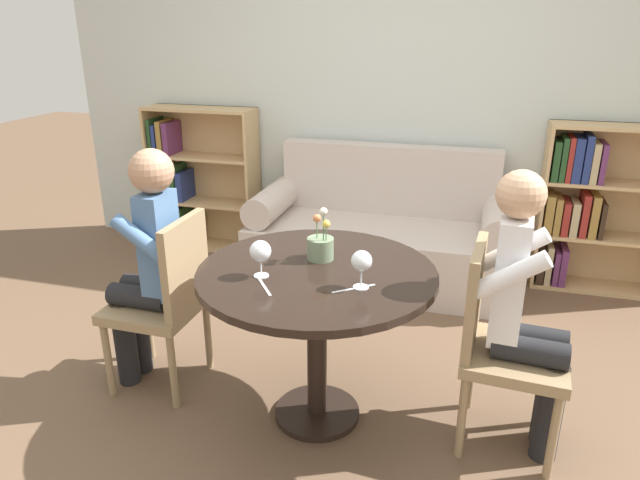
{
  "coord_description": "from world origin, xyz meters",
  "views": [
    {
      "loc": [
        0.62,
        -2.14,
        1.74
      ],
      "look_at": [
        0.0,
        0.05,
        0.87
      ],
      "focal_mm": 32.0,
      "sensor_mm": 36.0,
      "label": 1
    }
  ],
  "objects_px": {
    "person_left": "(148,264)",
    "wine_glass_right": "(362,262)",
    "person_right": "(526,312)",
    "chair_right": "(499,339)",
    "flower_vase": "(321,246)",
    "bookshelf_right": "(590,207)",
    "wine_glass_left": "(260,252)",
    "bookshelf_left": "(194,184)",
    "chair_left": "(167,296)",
    "couch": "(381,237)"
  },
  "relations": [
    {
      "from": "chair_right",
      "to": "bookshelf_left",
      "type": "bearing_deg",
      "value": 56.6
    },
    {
      "from": "wine_glass_left",
      "to": "flower_vase",
      "type": "bearing_deg",
      "value": 52.5
    },
    {
      "from": "chair_left",
      "to": "chair_right",
      "type": "relative_size",
      "value": 1.0
    },
    {
      "from": "person_right",
      "to": "wine_glass_right",
      "type": "height_order",
      "value": "person_right"
    },
    {
      "from": "person_right",
      "to": "flower_vase",
      "type": "distance_m",
      "value": 0.9
    },
    {
      "from": "bookshelf_right",
      "to": "person_right",
      "type": "bearing_deg",
      "value": -105.5
    },
    {
      "from": "chair_left",
      "to": "person_right",
      "type": "bearing_deg",
      "value": 91.05
    },
    {
      "from": "couch",
      "to": "bookshelf_right",
      "type": "xyz_separation_m",
      "value": [
        1.38,
        0.26,
        0.27
      ]
    },
    {
      "from": "flower_vase",
      "to": "chair_left",
      "type": "bearing_deg",
      "value": -174.66
    },
    {
      "from": "person_left",
      "to": "person_right",
      "type": "relative_size",
      "value": 0.99
    },
    {
      "from": "bookshelf_right",
      "to": "person_right",
      "type": "xyz_separation_m",
      "value": [
        -0.51,
        -1.83,
        0.06
      ]
    },
    {
      "from": "person_left",
      "to": "wine_glass_left",
      "type": "distance_m",
      "value": 0.71
    },
    {
      "from": "chair_right",
      "to": "wine_glass_left",
      "type": "xyz_separation_m",
      "value": [
        -0.98,
        -0.2,
        0.37
      ]
    },
    {
      "from": "bookshelf_left",
      "to": "chair_right",
      "type": "xyz_separation_m",
      "value": [
        2.37,
        -1.82,
        -0.02
      ]
    },
    {
      "from": "chair_left",
      "to": "flower_vase",
      "type": "relative_size",
      "value": 3.62
    },
    {
      "from": "bookshelf_right",
      "to": "flower_vase",
      "type": "height_order",
      "value": "bookshelf_right"
    },
    {
      "from": "chair_left",
      "to": "wine_glass_right",
      "type": "distance_m",
      "value": 1.07
    },
    {
      "from": "couch",
      "to": "flower_vase",
      "type": "height_order",
      "value": "flower_vase"
    },
    {
      "from": "wine_glass_left",
      "to": "bookshelf_right",
      "type": "bearing_deg",
      "value": 51.9
    },
    {
      "from": "couch",
      "to": "flower_vase",
      "type": "distance_m",
      "value": 1.59
    },
    {
      "from": "person_left",
      "to": "wine_glass_right",
      "type": "bearing_deg",
      "value": 81.7
    },
    {
      "from": "bookshelf_left",
      "to": "person_left",
      "type": "distance_m",
      "value": 1.99
    },
    {
      "from": "bookshelf_right",
      "to": "chair_left",
      "type": "distance_m",
      "value": 2.84
    },
    {
      "from": "couch",
      "to": "chair_right",
      "type": "bearing_deg",
      "value": -63.5
    },
    {
      "from": "chair_right",
      "to": "person_right",
      "type": "relative_size",
      "value": 0.73
    },
    {
      "from": "couch",
      "to": "chair_left",
      "type": "xyz_separation_m",
      "value": [
        -0.78,
        -1.58,
        0.18
      ]
    },
    {
      "from": "chair_right",
      "to": "wine_glass_right",
      "type": "relative_size",
      "value": 5.68
    },
    {
      "from": "wine_glass_left",
      "to": "wine_glass_right",
      "type": "distance_m",
      "value": 0.42
    },
    {
      "from": "chair_right",
      "to": "person_left",
      "type": "distance_m",
      "value": 1.65
    },
    {
      "from": "wine_glass_left",
      "to": "wine_glass_right",
      "type": "relative_size",
      "value": 1.0
    },
    {
      "from": "chair_right",
      "to": "wine_glass_left",
      "type": "distance_m",
      "value": 1.07
    },
    {
      "from": "bookshelf_right",
      "to": "chair_left",
      "type": "height_order",
      "value": "bookshelf_right"
    },
    {
      "from": "bookshelf_right",
      "to": "person_right",
      "type": "height_order",
      "value": "person_right"
    },
    {
      "from": "chair_right",
      "to": "person_left",
      "type": "xyz_separation_m",
      "value": [
        -1.64,
        -0.02,
        0.16
      ]
    },
    {
      "from": "person_left",
      "to": "wine_glass_left",
      "type": "relative_size",
      "value": 7.74
    },
    {
      "from": "person_right",
      "to": "wine_glass_left",
      "type": "relative_size",
      "value": 7.78
    },
    {
      "from": "bookshelf_left",
      "to": "person_left",
      "type": "xyz_separation_m",
      "value": [
        0.73,
        -1.84,
        0.14
      ]
    },
    {
      "from": "person_left",
      "to": "wine_glass_right",
      "type": "distance_m",
      "value": 1.12
    },
    {
      "from": "couch",
      "to": "bookshelf_left",
      "type": "relative_size",
      "value": 1.58
    },
    {
      "from": "chair_right",
      "to": "flower_vase",
      "type": "height_order",
      "value": "flower_vase"
    },
    {
      "from": "bookshelf_right",
      "to": "wine_glass_right",
      "type": "distance_m",
      "value": 2.34
    },
    {
      "from": "wine_glass_right",
      "to": "person_right",
      "type": "bearing_deg",
      "value": 15.5
    },
    {
      "from": "person_right",
      "to": "person_left",
      "type": "bearing_deg",
      "value": 94.45
    },
    {
      "from": "wine_glass_left",
      "to": "couch",
      "type": "bearing_deg",
      "value": 83.29
    },
    {
      "from": "bookshelf_right",
      "to": "wine_glass_left",
      "type": "xyz_separation_m",
      "value": [
        -1.58,
        -2.02,
        0.28
      ]
    },
    {
      "from": "chair_left",
      "to": "bookshelf_right",
      "type": "bearing_deg",
      "value": 131.25
    },
    {
      "from": "wine_glass_right",
      "to": "flower_vase",
      "type": "relative_size",
      "value": 0.64
    },
    {
      "from": "person_right",
      "to": "wine_glass_left",
      "type": "xyz_separation_m",
      "value": [
        -1.07,
        -0.19,
        0.22
      ]
    },
    {
      "from": "person_left",
      "to": "flower_vase",
      "type": "bearing_deg",
      "value": 95.33
    },
    {
      "from": "person_left",
      "to": "flower_vase",
      "type": "xyz_separation_m",
      "value": [
        0.85,
        0.07,
        0.16
      ]
    }
  ]
}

